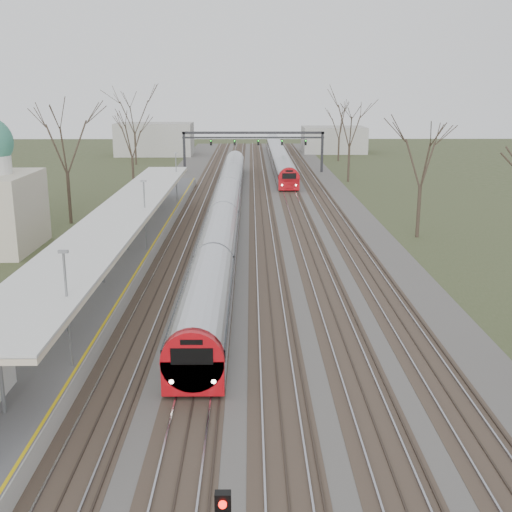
# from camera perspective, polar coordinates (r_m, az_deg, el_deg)

# --- Properties ---
(track_bed) EXTENTS (24.00, 160.00, 0.22)m
(track_bed) POSITION_cam_1_polar(r_m,az_deg,el_deg) (67.17, -0.12, 4.19)
(track_bed) COLOR #474442
(track_bed) RESTS_ON ground
(platform) EXTENTS (3.50, 69.00, 1.00)m
(platform) POSITION_cam_1_polar(r_m,az_deg,el_deg) (50.75, -10.57, 0.96)
(platform) COLOR #9E9B93
(platform) RESTS_ON ground
(canopy) EXTENTS (4.10, 50.00, 3.11)m
(canopy) POSITION_cam_1_polar(r_m,az_deg,el_deg) (45.69, -11.74, 3.78)
(canopy) COLOR slate
(canopy) RESTS_ON platform
(signal_gantry) EXTENTS (21.00, 0.59, 6.08)m
(signal_gantry) POSITION_cam_1_polar(r_m,az_deg,el_deg) (96.30, -0.22, 10.31)
(signal_gantry) COLOR black
(signal_gantry) RESTS_ON ground
(tree_west_far) EXTENTS (5.50, 5.50, 11.33)m
(tree_west_far) POSITION_cam_1_polar(r_m,az_deg,el_deg) (61.54, -16.64, 10.09)
(tree_west_far) COLOR #2D231C
(tree_west_far) RESTS_ON ground
(tree_east_far) EXTENTS (5.00, 5.00, 10.30)m
(tree_east_far) POSITION_cam_1_polar(r_m,az_deg,el_deg) (55.11, 14.58, 8.98)
(tree_east_far) COLOR #2D231C
(tree_east_far) RESTS_ON ground
(train_near) EXTENTS (2.62, 75.21, 3.05)m
(train_near) POSITION_cam_1_polar(r_m,az_deg,el_deg) (62.04, -2.66, 4.62)
(train_near) COLOR #B1B4BC
(train_near) RESTS_ON ground
(train_far) EXTENTS (2.62, 60.21, 3.05)m
(train_far) POSITION_cam_1_polar(r_m,az_deg,el_deg) (107.57, 2.02, 8.94)
(train_far) COLOR #B1B4BC
(train_far) RESTS_ON ground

